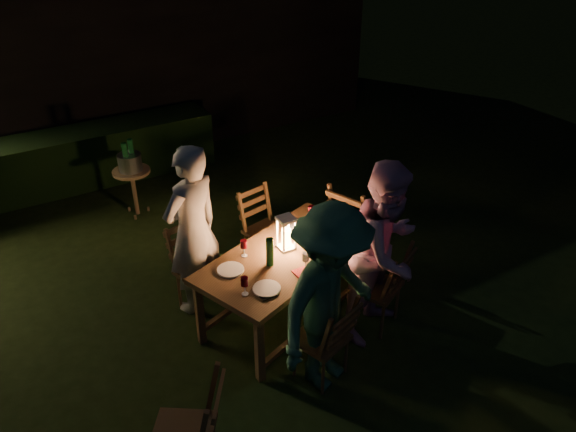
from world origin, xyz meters
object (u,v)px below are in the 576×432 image
chair_far_right (266,242)px  person_house_side (193,231)px  dining_table (287,259)px  chair_far_left (201,282)px  chair_end (355,237)px  ice_bucket (130,162)px  person_opp_left (330,300)px  side_table (132,175)px  chair_near_left (322,352)px  chair_near_right (377,299)px  lantern (286,235)px  bottle_bucket_a (126,161)px  person_opp_right (386,251)px  bottle_table (270,252)px  bottle_bucket_b (132,157)px

chair_far_right → person_house_side: 1.18m
dining_table → chair_far_left: chair_far_left is taller
chair_end → ice_bucket: chair_end is taller
person_opp_left → side_table: 3.76m
side_table → chair_far_right: bearing=-63.6°
chair_near_left → chair_near_right: (0.85, 0.31, 0.02)m
lantern → bottle_bucket_a: (-0.75, 2.68, -0.11)m
dining_table → bottle_bucket_a: (-0.72, 2.74, 0.12)m
person_house_side → lantern: (0.73, -0.55, 0.02)m
person_opp_left → chair_far_left: bearing=89.9°
person_opp_right → person_opp_left: bearing=-180.0°
chair_near_left → side_table: bearing=79.7°
chair_near_left → person_opp_left: 0.60m
chair_near_left → lantern: bearing=60.2°
chair_far_left → bottle_bucket_a: chair_far_left is taller
bottle_table → ice_bucket: 2.90m
chair_near_left → ice_bucket: 3.72m
chair_near_left → ice_bucket: chair_near_left is taller
person_opp_right → dining_table: bearing=118.8°
bottle_bucket_a → person_opp_left: bearing=-81.1°
chair_near_right → bottle_table: bearing=125.7°
person_opp_right → bottle_bucket_a: size_ratio=5.60×
dining_table → person_opp_left: bearing=-118.8°
chair_end → side_table: 3.00m
lantern → ice_bucket: size_ratio=1.17×
chair_near_right → person_opp_left: person_opp_left is taller
ice_bucket → bottle_bucket_b: bottle_bucket_b is taller
chair_far_left → bottle_bucket_b: bearing=-107.5°
chair_near_left → dining_table: bearing=61.2°
person_opp_right → side_table: size_ratio=2.77×
chair_near_left → chair_far_right: bearing=58.5°
bottle_bucket_a → bottle_bucket_b: size_ratio=1.00×
chair_far_left → chair_far_right: chair_far_left is taller
dining_table → chair_far_right: bearing=54.3°
chair_far_left → dining_table: bearing=124.2°
chair_far_right → bottle_bucket_a: (-0.98, 1.83, 0.52)m
dining_table → person_house_side: (-0.70, 0.62, 0.22)m
chair_end → person_opp_left: size_ratio=0.61×
chair_far_left → side_table: size_ratio=1.50×
chair_near_left → side_table: 3.71m
person_house_side → dining_table: bearing=118.8°
chair_far_right → bottle_table: bottle_table is taller
chair_far_left → chair_far_right: size_ratio=1.03×
side_table → ice_bucket: 0.19m
dining_table → side_table: 2.86m
chair_end → side_table: bearing=-161.7°
person_house_side → bottle_bucket_b: 2.21m
chair_near_left → side_table: (-0.51, 3.66, 0.29)m
person_opp_left → bottle_table: person_opp_left is taller
dining_table → chair_near_left: size_ratio=2.19×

